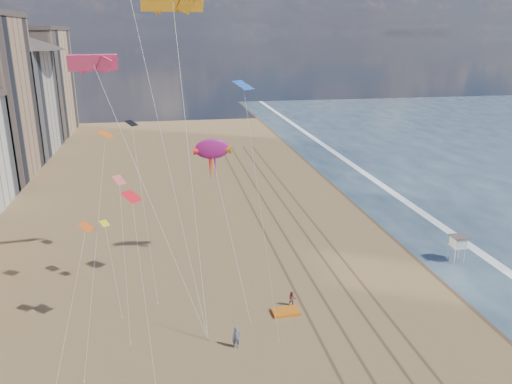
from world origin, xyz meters
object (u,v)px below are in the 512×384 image
show_kite (212,149)px  kite_flyer_a (236,338)px  lifeguard_stand (458,242)px  grounded_kite (286,312)px  kite_flyer_b (292,299)px

show_kite → kite_flyer_a: size_ratio=9.45×
lifeguard_stand → kite_flyer_a: bearing=-156.4°
lifeguard_stand → show_kite: size_ratio=0.17×
grounded_kite → kite_flyer_b: kite_flyer_b is taller
lifeguard_stand → kite_flyer_a: size_ratio=1.60×
lifeguard_stand → show_kite: show_kite is taller
lifeguard_stand → kite_flyer_b: (-21.23, -6.35, -1.64)m
show_kite → kite_flyer_b: 18.19m
lifeguard_stand → kite_flyer_a: 30.02m
grounded_kite → kite_flyer_a: (-5.34, -4.57, 0.84)m
lifeguard_stand → show_kite: bearing=169.1°
show_kite → kite_flyer_a: bearing=-89.8°
lifeguard_stand → grounded_kite: (-22.13, -7.45, -2.29)m
grounded_kite → kite_flyer_b: (0.90, 1.10, 0.65)m
lifeguard_stand → grounded_kite: size_ratio=1.25×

